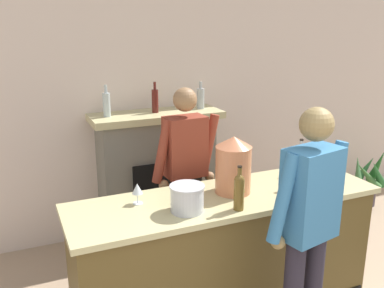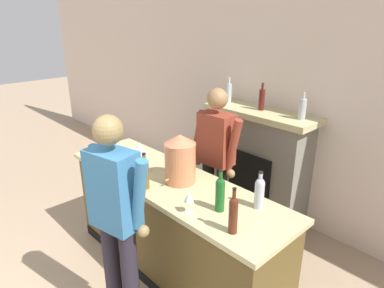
{
  "view_description": "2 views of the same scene",
  "coord_description": "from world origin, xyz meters",
  "px_view_note": "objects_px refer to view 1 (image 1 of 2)",
  "views": [
    {
      "loc": [
        -1.61,
        -0.58,
        2.3
      ],
      "look_at": [
        -0.34,
        2.32,
        1.39
      ],
      "focal_mm": 40.0,
      "sensor_mm": 36.0,
      "label": 1
    },
    {
      "loc": [
        2.03,
        0.32,
        2.43
      ],
      "look_at": [
        -0.25,
        2.47,
        1.24
      ],
      "focal_mm": 32.0,
      "sensor_mm": 36.0,
      "label": 2
    }
  ],
  "objects_px": {
    "person_bartender": "(186,174)",
    "wine_bottle_riesling_slim": "(302,168)",
    "copper_dispenser": "(233,165)",
    "wine_glass_back_row": "(302,181)",
    "fireplace_stone": "(157,174)",
    "person_customer": "(307,230)",
    "potted_plant_corner": "(368,180)",
    "wine_bottle_merlot_tall": "(339,169)",
    "wine_bottle_cabernet_heavy": "(239,190)",
    "ice_bucket_steel": "(187,198)",
    "wine_glass_near_bucket": "(137,190)",
    "wine_bottle_chardonnay_pale": "(300,158)"
  },
  "relations": [
    {
      "from": "person_customer",
      "to": "wine_glass_back_row",
      "type": "relative_size",
      "value": 10.23
    },
    {
      "from": "fireplace_stone",
      "to": "person_customer",
      "type": "xyz_separation_m",
      "value": [
        0.28,
        -2.16,
        0.3
      ]
    },
    {
      "from": "person_customer",
      "to": "copper_dispenser",
      "type": "height_order",
      "value": "person_customer"
    },
    {
      "from": "potted_plant_corner",
      "to": "person_bartender",
      "type": "height_order",
      "value": "person_bartender"
    },
    {
      "from": "person_customer",
      "to": "wine_bottle_merlot_tall",
      "type": "relative_size",
      "value": 5.23
    },
    {
      "from": "fireplace_stone",
      "to": "wine_bottle_merlot_tall",
      "type": "height_order",
      "value": "fireplace_stone"
    },
    {
      "from": "wine_bottle_merlot_tall",
      "to": "wine_glass_near_bucket",
      "type": "xyz_separation_m",
      "value": [
        -1.57,
        0.33,
        -0.04
      ]
    },
    {
      "from": "wine_bottle_cabernet_heavy",
      "to": "wine_bottle_chardonnay_pale",
      "type": "xyz_separation_m",
      "value": [
        0.87,
        0.45,
        -0.01
      ]
    },
    {
      "from": "potted_plant_corner",
      "to": "wine_bottle_cabernet_heavy",
      "type": "xyz_separation_m",
      "value": [
        -2.71,
        -1.38,
        0.82
      ]
    },
    {
      "from": "wine_bottle_chardonnay_pale",
      "to": "wine_bottle_merlot_tall",
      "type": "relative_size",
      "value": 0.9
    },
    {
      "from": "person_bartender",
      "to": "wine_bottle_merlot_tall",
      "type": "distance_m",
      "value": 1.31
    },
    {
      "from": "person_bartender",
      "to": "ice_bucket_steel",
      "type": "xyz_separation_m",
      "value": [
        -0.32,
        -0.8,
        0.13
      ]
    },
    {
      "from": "fireplace_stone",
      "to": "ice_bucket_steel",
      "type": "relative_size",
      "value": 6.86
    },
    {
      "from": "potted_plant_corner",
      "to": "person_bartender",
      "type": "bearing_deg",
      "value": -170.45
    },
    {
      "from": "person_bartender",
      "to": "wine_bottle_merlot_tall",
      "type": "relative_size",
      "value": 5.07
    },
    {
      "from": "copper_dispenser",
      "to": "wine_glass_back_row",
      "type": "relative_size",
      "value": 2.55
    },
    {
      "from": "wine_glass_near_bucket",
      "to": "fireplace_stone",
      "type": "bearing_deg",
      "value": 65.56
    },
    {
      "from": "person_bartender",
      "to": "wine_bottle_cabernet_heavy",
      "type": "bearing_deg",
      "value": -88.57
    },
    {
      "from": "wine_glass_near_bucket",
      "to": "wine_glass_back_row",
      "type": "bearing_deg",
      "value": -17.81
    },
    {
      "from": "ice_bucket_steel",
      "to": "fireplace_stone",
      "type": "bearing_deg",
      "value": 78.66
    },
    {
      "from": "wine_bottle_cabernet_heavy",
      "to": "person_customer",
      "type": "bearing_deg",
      "value": -60.44
    },
    {
      "from": "potted_plant_corner",
      "to": "ice_bucket_steel",
      "type": "bearing_deg",
      "value": -157.61
    },
    {
      "from": "potted_plant_corner",
      "to": "wine_bottle_cabernet_heavy",
      "type": "height_order",
      "value": "wine_bottle_cabernet_heavy"
    },
    {
      "from": "person_customer",
      "to": "wine_bottle_chardonnay_pale",
      "type": "xyz_separation_m",
      "value": [
        0.62,
        0.9,
        0.14
      ]
    },
    {
      "from": "fireplace_stone",
      "to": "wine_bottle_cabernet_heavy",
      "type": "height_order",
      "value": "fireplace_stone"
    },
    {
      "from": "copper_dispenser",
      "to": "wine_glass_near_bucket",
      "type": "height_order",
      "value": "copper_dispenser"
    },
    {
      "from": "person_customer",
      "to": "wine_bottle_cabernet_heavy",
      "type": "relative_size",
      "value": 5.52
    },
    {
      "from": "wine_bottle_chardonnay_pale",
      "to": "wine_glass_back_row",
      "type": "xyz_separation_m",
      "value": [
        -0.32,
        -0.45,
        -0.01
      ]
    },
    {
      "from": "person_bartender",
      "to": "fireplace_stone",
      "type": "bearing_deg",
      "value": 90.31
    },
    {
      "from": "ice_bucket_steel",
      "to": "wine_bottle_cabernet_heavy",
      "type": "bearing_deg",
      "value": -19.55
    },
    {
      "from": "person_bartender",
      "to": "wine_bottle_riesling_slim",
      "type": "height_order",
      "value": "person_bartender"
    },
    {
      "from": "person_customer",
      "to": "person_bartender",
      "type": "xyz_separation_m",
      "value": [
        -0.28,
        1.37,
        -0.03
      ]
    },
    {
      "from": "ice_bucket_steel",
      "to": "wine_bottle_riesling_slim",
      "type": "height_order",
      "value": "wine_bottle_riesling_slim"
    },
    {
      "from": "fireplace_stone",
      "to": "potted_plant_corner",
      "type": "bearing_deg",
      "value": -6.79
    },
    {
      "from": "wine_glass_back_row",
      "to": "wine_bottle_cabernet_heavy",
      "type": "bearing_deg",
      "value": -179.38
    },
    {
      "from": "potted_plant_corner",
      "to": "wine_bottle_riesling_slim",
      "type": "bearing_deg",
      "value": -149.69
    },
    {
      "from": "wine_bottle_riesling_slim",
      "to": "wine_glass_back_row",
      "type": "distance_m",
      "value": 0.24
    },
    {
      "from": "person_bartender",
      "to": "wine_bottle_riesling_slim",
      "type": "xyz_separation_m",
      "value": [
        0.71,
        -0.72,
        0.19
      ]
    },
    {
      "from": "wine_bottle_chardonnay_pale",
      "to": "wine_glass_near_bucket",
      "type": "distance_m",
      "value": 1.5
    },
    {
      "from": "potted_plant_corner",
      "to": "ice_bucket_steel",
      "type": "distance_m",
      "value": 3.4
    },
    {
      "from": "fireplace_stone",
      "to": "copper_dispenser",
      "type": "distance_m",
      "value": 1.51
    },
    {
      "from": "potted_plant_corner",
      "to": "wine_bottle_cabernet_heavy",
      "type": "distance_m",
      "value": 3.15
    },
    {
      "from": "wine_bottle_riesling_slim",
      "to": "copper_dispenser",
      "type": "bearing_deg",
      "value": 169.86
    },
    {
      "from": "fireplace_stone",
      "to": "wine_glass_back_row",
      "type": "distance_m",
      "value": 1.85
    },
    {
      "from": "ice_bucket_steel",
      "to": "person_customer",
      "type": "bearing_deg",
      "value": -43.57
    },
    {
      "from": "potted_plant_corner",
      "to": "wine_bottle_merlot_tall",
      "type": "xyz_separation_m",
      "value": [
        -1.77,
        -1.33,
        0.82
      ]
    },
    {
      "from": "person_bartender",
      "to": "wine_glass_near_bucket",
      "type": "distance_m",
      "value": 0.82
    },
    {
      "from": "wine_bottle_merlot_tall",
      "to": "copper_dispenser",
      "type": "bearing_deg",
      "value": 163.23
    },
    {
      "from": "wine_bottle_chardonnay_pale",
      "to": "wine_glass_near_bucket",
      "type": "xyz_separation_m",
      "value": [
        -1.5,
        -0.07,
        -0.03
      ]
    },
    {
      "from": "ice_bucket_steel",
      "to": "wine_bottle_chardonnay_pale",
      "type": "relative_size",
      "value": 0.8
    }
  ]
}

